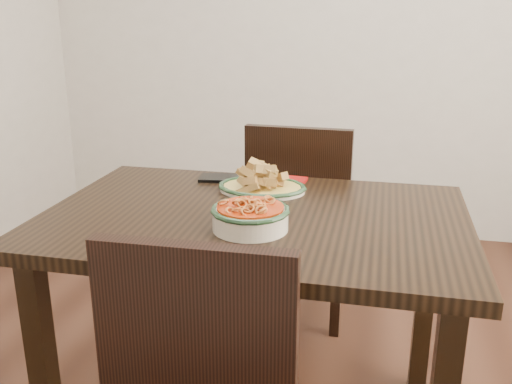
% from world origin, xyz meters
% --- Properties ---
extents(wall_back, '(3.50, 0.10, 2.60)m').
position_xyz_m(wall_back, '(0.00, 1.75, 1.30)').
color(wall_back, beige).
rests_on(wall_back, ground).
extents(dining_table, '(1.23, 0.82, 0.75)m').
position_xyz_m(dining_table, '(-0.06, -0.11, 0.65)').
color(dining_table, black).
rests_on(dining_table, ground).
extents(chair_far, '(0.44, 0.44, 0.89)m').
position_xyz_m(chair_far, '(-0.02, 0.60, 0.50)').
color(chair_far, black).
rests_on(chair_far, ground).
extents(fish_plate, '(0.28, 0.22, 0.11)m').
position_xyz_m(fish_plate, '(-0.09, 0.11, 0.79)').
color(fish_plate, beige).
rests_on(fish_plate, dining_table).
extents(noodle_bowl, '(0.22, 0.22, 0.08)m').
position_xyz_m(noodle_bowl, '(-0.04, -0.23, 0.79)').
color(noodle_bowl, beige).
rests_on(noodle_bowl, dining_table).
extents(smartphone, '(0.18, 0.11, 0.01)m').
position_xyz_m(smartphone, '(-0.24, 0.21, 0.76)').
color(smartphone, black).
rests_on(smartphone, dining_table).
extents(napkin, '(0.12, 0.11, 0.01)m').
position_xyz_m(napkin, '(-0.02, 0.22, 0.76)').
color(napkin, maroon).
rests_on(napkin, dining_table).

